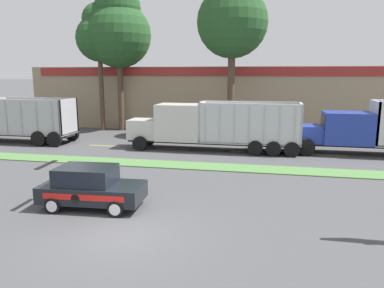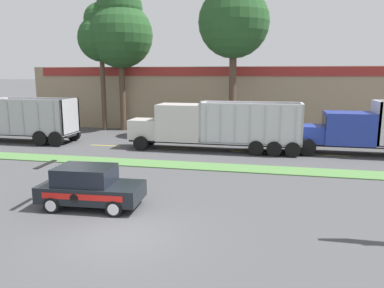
{
  "view_description": "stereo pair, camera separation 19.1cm",
  "coord_description": "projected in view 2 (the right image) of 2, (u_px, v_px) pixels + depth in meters",
  "views": [
    {
      "loc": [
        4.73,
        -11.18,
        5.39
      ],
      "look_at": [
        0.65,
        8.47,
        1.59
      ],
      "focal_mm": 35.0,
      "sensor_mm": 36.0,
      "label": 1
    },
    {
      "loc": [
        4.92,
        -11.14,
        5.39
      ],
      "look_at": [
        0.65,
        8.47,
        1.59
      ],
      "focal_mm": 35.0,
      "sensor_mm": 36.0,
      "label": 2
    }
  ],
  "objects": [
    {
      "name": "tree_behind_right",
      "position": [
        234.0,
        15.0,
        30.96
      ],
      "size": [
        5.92,
        5.92,
        14.01
      ],
      "color": "brown",
      "rests_on": "ground_plane"
    },
    {
      "name": "centre_line_2",
      "position": [
        42.0,
        143.0,
        29.49
      ],
      "size": [
        2.4,
        0.14,
        0.01
      ],
      "primitive_type": "cube",
      "color": "yellow",
      "rests_on": "ground_plane"
    },
    {
      "name": "centre_line_6",
      "position": [
        330.0,
        155.0,
        24.97
      ],
      "size": [
        2.4,
        0.14,
        0.01
      ],
      "primitive_type": "cube",
      "color": "yellow",
      "rests_on": "ground_plane"
    },
    {
      "name": "centre_line_5",
      "position": [
        249.0,
        152.0,
        26.1
      ],
      "size": [
        2.4,
        0.14,
        0.01
      ],
      "primitive_type": "cube",
      "color": "yellow",
      "rests_on": "ground_plane"
    },
    {
      "name": "tree_behind_left",
      "position": [
        101.0,
        34.0,
        34.45
      ],
      "size": [
        4.25,
        4.25,
        11.75
      ],
      "color": "brown",
      "rests_on": "ground_plane"
    },
    {
      "name": "dump_truck_mid",
      "position": [
        198.0,
        127.0,
        26.57
      ],
      "size": [
        12.19,
        2.61,
        3.55
      ],
      "color": "black",
      "rests_on": "ground_plane"
    },
    {
      "name": "store_building_backdrop",
      "position": [
        241.0,
        96.0,
        39.94
      ],
      "size": [
        40.91,
        12.1,
        6.0
      ],
      "color": "#9E896B",
      "rests_on": "ground_plane"
    },
    {
      "name": "ground_plane",
      "position": [
        121.0,
        234.0,
        12.72
      ],
      "size": [
        600.0,
        600.0,
        0.0
      ],
      "primitive_type": "plane",
      "color": "#474749"
    },
    {
      "name": "dump_truck_trail",
      "position": [
        374.0,
        132.0,
        24.75
      ],
      "size": [
        12.36,
        2.62,
        3.64
      ],
      "color": "black",
      "rests_on": "ground_plane"
    },
    {
      "name": "grass_verge",
      "position": [
        186.0,
        165.0,
        22.11
      ],
      "size": [
        120.0,
        1.76,
        0.06
      ],
      "primitive_type": "cube",
      "color": "#517F42",
      "rests_on": "ground_plane"
    },
    {
      "name": "centre_line_4",
      "position": [
        174.0,
        148.0,
        27.23
      ],
      "size": [
        2.4,
        0.14,
        0.01
      ],
      "primitive_type": "cube",
      "color": "yellow",
      "rests_on": "ground_plane"
    },
    {
      "name": "centre_line_3",
      "position": [
        105.0,
        145.0,
        28.36
      ],
      "size": [
        2.4,
        0.14,
        0.01
      ],
      "primitive_type": "cube",
      "color": "yellow",
      "rests_on": "ground_plane"
    },
    {
      "name": "tree_behind_centre",
      "position": [
        120.0,
        29.0,
        34.45
      ],
      "size": [
        5.98,
        5.98,
        13.33
      ],
      "color": "brown",
      "rests_on": "ground_plane"
    },
    {
      "name": "rally_car",
      "position": [
        90.0,
        186.0,
        15.21
      ],
      "size": [
        4.21,
        2.2,
        1.73
      ],
      "color": "black",
      "rests_on": "ground_plane"
    }
  ]
}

